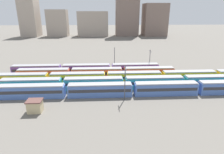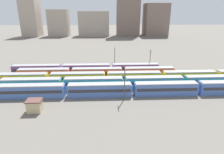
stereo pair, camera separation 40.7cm
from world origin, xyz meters
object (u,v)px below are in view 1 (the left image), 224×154
Objects in this scene: train_track_3 at (97,73)px; signal_hut at (35,106)px; catenary_pole_3 at (114,58)px; train_track_0 at (198,88)px; train_track_4 at (86,69)px; train_track_1 at (124,83)px; catenary_pole_0 at (125,81)px; train_track_2 at (134,77)px; catenary_pole_1 at (150,59)px.

signal_hut is at bearing -120.76° from train_track_3.
catenary_pole_3 reaches higher than signal_hut.
train_track_0 and train_track_3 have the same top height.
train_track_0 is at bearing -31.64° from train_track_4.
train_track_1 is at bearing -50.56° from train_track_4.
train_track_1 is at bearing 84.58° from catenary_pole_0.
train_track_4 is (-12.83, 15.60, -0.00)m from train_track_1.
train_track_2 is 10.95× the size of catenary_pole_1.
train_track_2 is at bearing -66.57° from catenary_pole_3.
train_track_4 is at bearing 148.26° from train_track_2.
train_track_1 is 26.53m from signal_hut.
catenary_pole_1 reaches higher than train_track_1.
train_track_0 is at bearing -46.28° from catenary_pole_3.
train_track_2 is at bearing -22.37° from train_track_3.
train_track_2 is at bearing 148.45° from train_track_0.
train_track_1 is 22.66m from catenary_pole_1.
catenary_pole_0 is at bearing 13.79° from signal_hut.
catenary_pole_0 is at bearing -95.42° from train_track_1.
signal_hut is (-35.33, -32.17, -3.25)m from catenary_pole_1.
train_track_1 is at bearing 30.51° from signal_hut.
catenary_pole_0 is at bearing -109.71° from train_track_2.
train_track_4 is 5.81× the size of catenary_pole_3.
train_track_0 is 21.56m from train_track_1.
train_track_2 is at bearing -31.74° from train_track_4.
train_track_0 is at bearing -13.96° from train_track_1.
train_track_2 is 9.74× the size of catenary_pole_3.
train_track_1 is at bearing 166.04° from train_track_0.
train_track_4 is at bearing -173.02° from catenary_pole_1.
catenary_pole_0 is at bearing -66.84° from train_track_3.
train_track_3 is 15.50× the size of signal_hut.
train_track_3 is 1.00× the size of train_track_4.
train_track_3 is at bearing -51.22° from train_track_4.
catenary_pole_1 is (8.49, 13.50, 2.90)m from train_track_2.
catenary_pole_3 reaches higher than train_track_4.
catenary_pole_1 is at bearing 63.67° from catenary_pole_0.
signal_hut is at bearing -123.29° from catenary_pole_3.
train_track_3 is 6.53× the size of catenary_pole_1.
train_track_4 is 11.92m from catenary_pole_3.
train_track_0 is 19.88m from train_track_2.
signal_hut is (-14.20, -23.87, -0.35)m from train_track_3.
train_track_0 is 33.08m from catenary_pole_3.
train_track_2 is 1.68× the size of train_track_4.
train_track_0 is 2.02× the size of train_track_4.
catenary_pole_0 reaches higher than train_track_2.
catenary_pole_1 is at bearing 57.82° from train_track_2.
catenary_pole_0 is (-0.76, -8.04, 3.41)m from train_track_1.
train_track_0 is 11.71× the size of catenary_pole_3.
catenary_pole_3 is (-1.82, 18.58, 3.44)m from train_track_1.
train_track_3 is 5.81× the size of catenary_pole_3.
train_track_1 and train_track_4 have the same top height.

